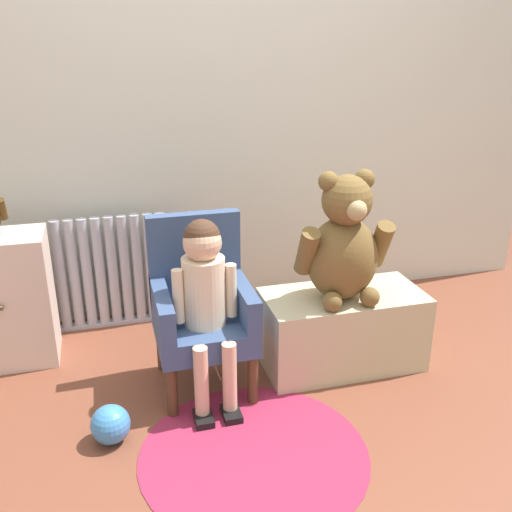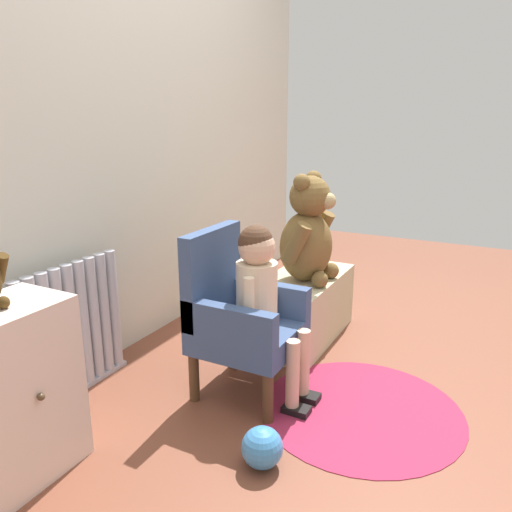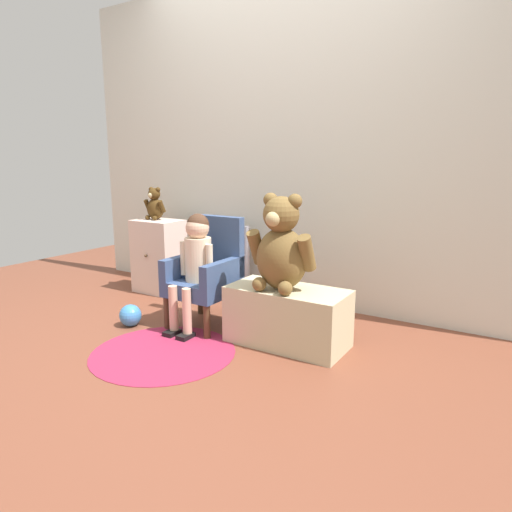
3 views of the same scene
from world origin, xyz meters
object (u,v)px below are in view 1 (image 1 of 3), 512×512
Objects in this scene: child_figure at (205,285)px; floor_rug at (254,454)px; radiator at (113,272)px; small_dresser at (7,300)px; low_bench at (342,329)px; toy_ball at (110,424)px; child_armchair at (201,306)px; large_teddy_bear at (344,245)px.

floor_rug is (0.08, -0.42, -0.49)m from child_figure.
floor_rug is at bearing -69.82° from radiator.
floor_rug is at bearing -46.00° from small_dresser.
low_bench is 1.07m from toy_ball.
child_armchair is at bearing 99.03° from floor_rug.
toy_ball is at bearing -166.06° from large_teddy_bear.
small_dresser is 0.80× the size of child_figure.
toy_ball is (-1.02, -0.28, -0.10)m from low_bench.
radiator is at bearing 145.62° from low_bench.
low_bench is (0.96, -0.66, -0.11)m from radiator.
child_armchair reaches higher than small_dresser.
floor_rug is (-0.54, -0.49, -0.17)m from low_bench.
child_armchair is 0.64m from floor_rug.
large_teddy_bear reaches higher than child_figure.
low_bench is at bearing 46.14° from large_teddy_bear.
low_bench reaches higher than toy_ball.
radiator is at bearing 25.79° from small_dresser.
child_figure reaches higher than radiator.
radiator is at bearing 143.53° from large_teddy_bear.
low_bench is 4.85× the size of toy_ball.
toy_ball is (0.41, -0.71, -0.23)m from small_dresser.
child_figure is at bearing 101.42° from floor_rug.
toy_ball is at bearing -93.84° from radiator.
toy_ball is at bearing -164.83° from low_bench.
child_armchair is 0.18m from child_figure.
large_teddy_bear is (0.59, 0.04, 0.10)m from child_figure.
low_bench is (0.62, -0.04, -0.18)m from child_armchair.
child_armchair is (0.34, -0.62, 0.06)m from radiator.
floor_rug is (0.08, -0.53, -0.35)m from child_armchair.
large_teddy_bear reaches higher than small_dresser.
small_dresser is 0.84× the size of child_armchair.
large_teddy_bear is 0.90m from floor_rug.
low_bench is at bearing 6.75° from child_figure.
child_armchair reaches higher than toy_ball.
toy_ball is at bearing -60.23° from small_dresser.
large_teddy_bear reaches higher than radiator.
child_figure is at bearing -32.08° from small_dresser.
small_dresser reaches higher than floor_rug.
small_dresser is at bearing 163.21° from low_bench.
floor_rug is (0.42, -1.15, -0.28)m from radiator.
large_teddy_bear is at bearing -6.74° from child_armchair.
radiator is at bearing 110.18° from floor_rug.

